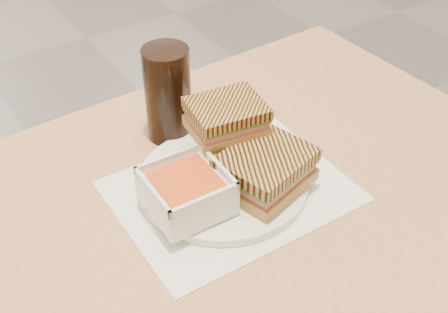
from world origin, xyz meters
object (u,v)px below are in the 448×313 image
plate (222,181)px  panini_lower (266,169)px  soup_bowl (187,192)px  main_table (178,280)px  cola_glass (168,94)px

plate → panini_lower: size_ratio=1.72×
soup_bowl → main_table: bearing=-156.0°
main_table → cola_glass: 0.30m
soup_bowl → cola_glass: bearing=68.2°
soup_bowl → cola_glass: (0.07, 0.18, 0.04)m
main_table → soup_bowl: 0.16m
main_table → cola_glass: cola_glass is taller
soup_bowl → plate: bearing=18.0°
main_table → soup_bowl: (0.03, 0.01, 0.16)m
plate → panini_lower: bearing=-46.6°
panini_lower → cola_glass: size_ratio=0.93×
plate → cola_glass: (-0.00, 0.16, 0.07)m
soup_bowl → panini_lower: bearing=-10.8°
main_table → cola_glass: size_ratio=7.55×
cola_glass → plate: bearing=-89.2°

